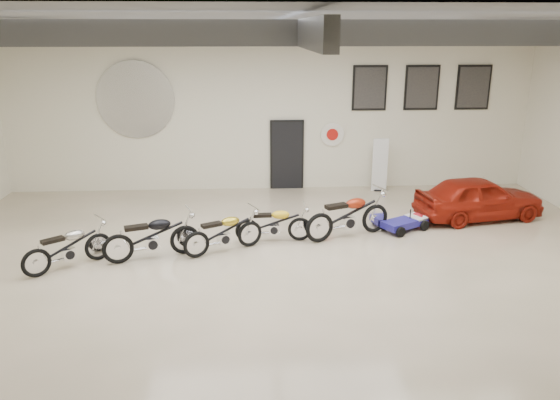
{
  "coord_description": "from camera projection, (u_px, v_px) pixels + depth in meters",
  "views": [
    {
      "loc": [
        -0.71,
        -10.55,
        4.79
      ],
      "look_at": [
        0.0,
        1.2,
        1.1
      ],
      "focal_mm": 35.0,
      "sensor_mm": 36.0,
      "label": 1
    }
  ],
  "objects": [
    {
      "name": "floor",
      "position": [
        283.0,
        267.0,
        11.53
      ],
      "size": [
        16.0,
        12.0,
        0.01
      ],
      "primitive_type": "cube",
      "color": "beige",
      "rests_on": "ground"
    },
    {
      "name": "ceiling",
      "position": [
        284.0,
        17.0,
        10.03
      ],
      "size": [
        16.0,
        12.0,
        0.01
      ],
      "primitive_type": "cube",
      "color": "slate",
      "rests_on": "back_wall"
    },
    {
      "name": "back_wall",
      "position": [
        270.0,
        109.0,
        16.49
      ],
      "size": [
        16.0,
        0.02,
        5.0
      ],
      "primitive_type": "cube",
      "color": "silver",
      "rests_on": "floor"
    },
    {
      "name": "ceiling_beams",
      "position": [
        284.0,
        32.0,
        10.11
      ],
      "size": [
        15.8,
        11.8,
        0.32
      ],
      "primitive_type": null,
      "color": "#5B5D62",
      "rests_on": "ceiling"
    },
    {
      "name": "door",
      "position": [
        287.0,
        156.0,
        16.91
      ],
      "size": [
        0.92,
        0.08,
        2.1
      ],
      "primitive_type": "cube",
      "color": "black",
      "rests_on": "back_wall"
    },
    {
      "name": "logo_plaque",
      "position": [
        136.0,
        100.0,
        16.13
      ],
      "size": [
        2.3,
        0.06,
        1.16
      ],
      "primitive_type": null,
      "color": "silver",
      "rests_on": "back_wall"
    },
    {
      "name": "poster_left",
      "position": [
        370.0,
        88.0,
        16.45
      ],
      "size": [
        1.05,
        0.08,
        1.35
      ],
      "primitive_type": null,
      "color": "black",
      "rests_on": "back_wall"
    },
    {
      "name": "poster_mid",
      "position": [
        422.0,
        88.0,
        16.54
      ],
      "size": [
        1.05,
        0.08,
        1.35
      ],
      "primitive_type": null,
      "color": "black",
      "rests_on": "back_wall"
    },
    {
      "name": "poster_right",
      "position": [
        473.0,
        87.0,
        16.63
      ],
      "size": [
        1.05,
        0.08,
        1.35
      ],
      "primitive_type": null,
      "color": "black",
      "rests_on": "back_wall"
    },
    {
      "name": "oil_sign",
      "position": [
        332.0,
        134.0,
        16.8
      ],
      "size": [
        0.72,
        0.1,
        0.72
      ],
      "primitive_type": null,
      "color": "white",
      "rests_on": "back_wall"
    },
    {
      "name": "banner_stand",
      "position": [
        380.0,
        164.0,
        16.7
      ],
      "size": [
        0.48,
        0.22,
        1.72
      ],
      "primitive_type": null,
      "rotation": [
        0.0,
        0.0,
        -0.08
      ],
      "color": "white",
      "rests_on": "floor"
    },
    {
      "name": "motorcycle_silver",
      "position": [
        67.0,
        246.0,
        11.32
      ],
      "size": [
        1.82,
        1.61,
        0.97
      ],
      "primitive_type": null,
      "rotation": [
        0.0,
        0.0,
        0.67
      ],
      "color": "silver",
      "rests_on": "floor"
    },
    {
      "name": "motorcycle_black",
      "position": [
        152.0,
        236.0,
        11.78
      ],
      "size": [
        2.14,
        1.26,
        1.07
      ],
      "primitive_type": null,
      "rotation": [
        0.0,
        0.0,
        0.33
      ],
      "color": "silver",
      "rests_on": "floor"
    },
    {
      "name": "motorcycle_gold",
      "position": [
        224.0,
        232.0,
        12.15
      ],
      "size": [
        1.93,
        1.35,
        0.97
      ],
      "primitive_type": null,
      "rotation": [
        0.0,
        0.0,
        0.46
      ],
      "color": "silver",
      "rests_on": "floor"
    },
    {
      "name": "motorcycle_yellow",
      "position": [
        274.0,
        223.0,
        12.76
      ],
      "size": [
        1.78,
        0.6,
        0.92
      ],
      "primitive_type": null,
      "rotation": [
        0.0,
        0.0,
        0.03
      ],
      "color": "silver",
      "rests_on": "floor"
    },
    {
      "name": "motorcycle_red",
      "position": [
        348.0,
        214.0,
        12.99
      ],
      "size": [
        2.32,
        1.46,
        1.15
      ],
      "primitive_type": null,
      "rotation": [
        0.0,
        0.0,
        0.38
      ],
      "color": "silver",
      "rests_on": "floor"
    },
    {
      "name": "go_kart",
      "position": [
        408.0,
        219.0,
        13.59
      ],
      "size": [
        1.6,
        1.29,
        0.53
      ],
      "primitive_type": null,
      "rotation": [
        0.0,
        0.0,
        0.51
      ],
      "color": "navy",
      "rests_on": "floor"
    },
    {
      "name": "vintage_car",
      "position": [
        479.0,
        198.0,
        14.3
      ],
      "size": [
        1.93,
        3.54,
        1.14
      ],
      "primitive_type": "imported",
      "rotation": [
        0.0,
        0.0,
        1.75
      ],
      "color": "#9A1B0E",
      "rests_on": "floor"
    }
  ]
}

